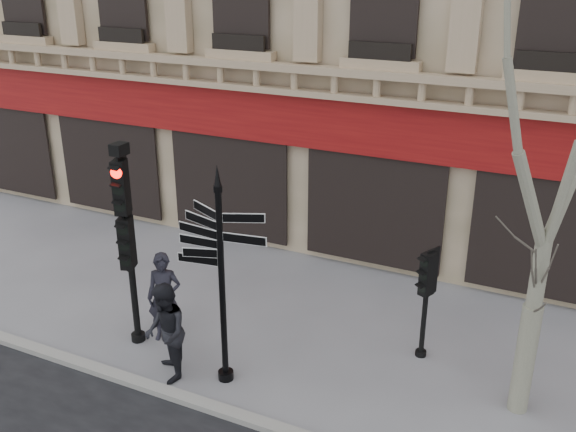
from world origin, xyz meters
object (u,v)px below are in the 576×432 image
Objects in this scene: traffic_signal_main at (127,222)px; pedestrian_a at (164,297)px; traffic_signal_secondary at (427,285)px; plane_tree at (569,91)px; pedestrian_b at (165,333)px; fingerpost at (220,241)px.

pedestrian_a is at bearing 12.47° from traffic_signal_main.
traffic_signal_secondary is 1.18× the size of pedestrian_a.
plane_tree is at bearing -15.64° from pedestrian_a.
traffic_signal_main is 5.75m from traffic_signal_secondary.
traffic_signal_main is at bearing -137.31° from traffic_signal_secondary.
plane_tree is 7.69m from pedestrian_b.
traffic_signal_main reaches higher than traffic_signal_secondary.
pedestrian_b is at bearing -50.50° from traffic_signal_main.
traffic_signal_main is 0.53× the size of plane_tree.
pedestrian_b is (0.79, -1.06, 0.00)m from pedestrian_a.
traffic_signal_main is 1.85× the size of traffic_signal_secondary.
traffic_signal_secondary is 0.29× the size of plane_tree.
traffic_signal_secondary is 4.89m from pedestrian_b.
plane_tree is at bearing -1.28° from traffic_signal_secondary.
plane_tree is 8.15m from pedestrian_a.
pedestrian_a is (0.49, 0.31, -1.66)m from traffic_signal_main.
fingerpost is 2.19× the size of pedestrian_a.
traffic_signal_main is 1.76m from pedestrian_a.
fingerpost is 1.86× the size of traffic_signal_secondary.
fingerpost is 0.53× the size of plane_tree.
traffic_signal_main is 2.19× the size of pedestrian_a.
plane_tree is at bearing 17.54° from fingerpost.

